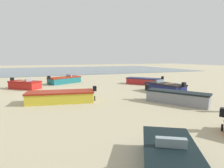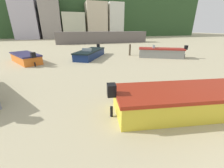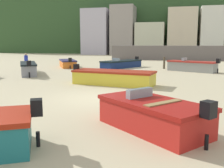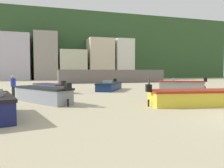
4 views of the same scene
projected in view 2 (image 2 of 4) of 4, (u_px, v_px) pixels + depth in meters
headland_hill at (75, 13)px, 56.94m from camera, size 90.00×32.00×17.27m
harbor_pier at (103, 37)px, 28.48m from camera, size 18.12×2.40×2.18m
townhouse_far_left at (27, 19)px, 37.90m from camera, size 5.89×6.67×10.09m
townhouse_centre_left at (51, 18)px, 39.04m from camera, size 5.02×5.75×10.68m
townhouse_centre at (74, 26)px, 41.15m from camera, size 6.12×5.30×6.86m
townhouse_centre_right at (96, 21)px, 42.51m from camera, size 5.87×5.54×9.78m
townhouse_far_right at (114, 21)px, 43.90m from camera, size 4.43×5.22×9.85m
boat_orange_1 at (26, 58)px, 12.32m from camera, size 3.18×4.05×1.11m
boat_grey_4 at (161, 53)px, 14.43m from camera, size 4.52×3.20×1.27m
boat_yellow_5 at (185, 100)px, 5.01m from camera, size 5.42×2.57×1.19m
boat_navy_8 at (90, 54)px, 14.42m from camera, size 3.86×5.04×1.09m
mooring_post_near_water at (130, 50)px, 15.52m from camera, size 0.20×0.20×1.20m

